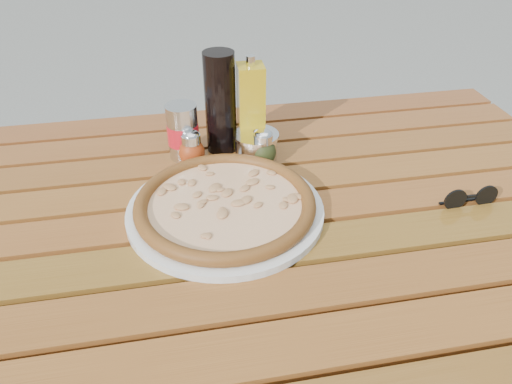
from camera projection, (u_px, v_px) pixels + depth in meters
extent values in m
cube|color=#371F0C|center=(2.00, 270.00, 1.37)|extent=(0.06, 0.06, 0.70)
cube|color=#331C0B|center=(434.00, 217.00, 1.56)|extent=(0.06, 0.06, 0.70)
cube|color=#3C220D|center=(258.00, 232.00, 0.95)|extent=(1.36, 0.86, 0.04)
cube|color=#5C2E10|center=(300.00, 350.00, 0.69)|extent=(1.40, 0.09, 0.03)
cube|color=#582C0F|center=(283.00, 297.00, 0.77)|extent=(1.40, 0.09, 0.03)
cube|color=#52310E|center=(269.00, 253.00, 0.85)|extent=(1.40, 0.09, 0.03)
cube|color=#5B2C10|center=(258.00, 218.00, 0.93)|extent=(1.40, 0.09, 0.03)
cube|color=#5A2F10|center=(249.00, 188.00, 1.01)|extent=(1.40, 0.09, 0.03)
cube|color=#542B0E|center=(241.00, 162.00, 1.10)|extent=(1.40, 0.09, 0.03)
cube|color=#562A0F|center=(234.00, 140.00, 1.18)|extent=(1.40, 0.09, 0.03)
cube|color=#53260E|center=(228.00, 121.00, 1.26)|extent=(1.40, 0.09, 0.03)
cylinder|color=silver|center=(225.00, 210.00, 0.91)|extent=(0.39, 0.39, 0.01)
cylinder|color=#FFE2B6|center=(225.00, 205.00, 0.91)|extent=(0.34, 0.34, 0.01)
torus|color=black|center=(225.00, 203.00, 0.90)|extent=(0.37, 0.37, 0.03)
ellipsoid|color=#A23812|center=(192.00, 153.00, 1.04)|extent=(0.07, 0.07, 0.06)
cylinder|color=silver|center=(191.00, 139.00, 1.02)|extent=(0.05, 0.05, 0.02)
ellipsoid|color=silver|center=(190.00, 135.00, 1.02)|extent=(0.04, 0.04, 0.02)
ellipsoid|color=#323A17|center=(263.00, 152.00, 1.04)|extent=(0.07, 0.07, 0.06)
cylinder|color=silver|center=(263.00, 138.00, 1.03)|extent=(0.05, 0.05, 0.02)
ellipsoid|color=silver|center=(263.00, 134.00, 1.02)|extent=(0.04, 0.04, 0.02)
cylinder|color=black|center=(220.00, 103.00, 1.05)|extent=(0.08, 0.08, 0.22)
cylinder|color=silver|center=(183.00, 131.00, 1.05)|extent=(0.08, 0.08, 0.12)
cylinder|color=red|center=(183.00, 133.00, 1.06)|extent=(0.08, 0.08, 0.04)
cube|color=#B08E12|center=(251.00, 108.00, 1.07)|extent=(0.06, 0.06, 0.19)
cylinder|color=silver|center=(251.00, 60.00, 1.01)|extent=(0.02, 0.02, 0.02)
cylinder|color=silver|center=(256.00, 147.00, 1.07)|extent=(0.11, 0.11, 0.05)
cylinder|color=white|center=(256.00, 135.00, 1.05)|extent=(0.12, 0.12, 0.01)
sphere|color=silver|center=(256.00, 132.00, 1.05)|extent=(0.02, 0.02, 0.01)
cylinder|color=black|center=(455.00, 200.00, 0.92)|extent=(0.04, 0.00, 0.04)
cylinder|color=black|center=(487.00, 196.00, 0.93)|extent=(0.04, 0.00, 0.04)
cube|color=black|center=(472.00, 196.00, 0.93)|extent=(0.02, 0.00, 0.00)
cube|color=black|center=(461.00, 201.00, 0.94)|extent=(0.09, 0.01, 0.00)
cube|color=black|center=(469.00, 198.00, 0.95)|extent=(0.09, 0.01, 0.00)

